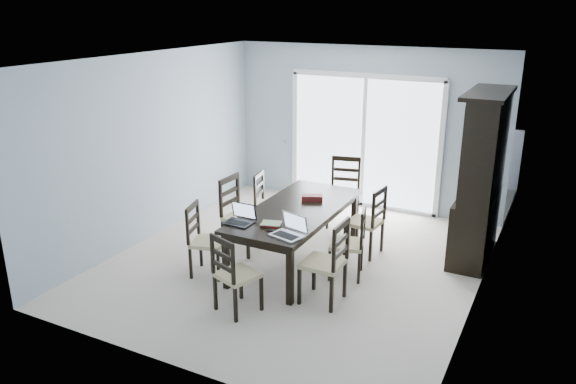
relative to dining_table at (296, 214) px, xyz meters
name	(u,v)px	position (x,y,z in m)	size (l,w,h in m)	color
floor	(296,262)	(0.00, 0.00, -0.67)	(5.00, 5.00, 0.00)	beige
ceiling	(297,59)	(0.00, 0.00, 1.93)	(5.00, 5.00, 0.00)	white
back_wall	(365,128)	(0.00, 2.50, 0.63)	(4.50, 0.02, 2.60)	#94A3B1
wall_left	(153,146)	(-2.25, 0.00, 0.63)	(0.02, 5.00, 2.60)	#94A3B1
wall_right	(486,193)	(2.25, 0.00, 0.63)	(0.02, 5.00, 2.60)	#94A3B1
balcony	(380,190)	(0.00, 3.50, -0.72)	(4.50, 2.00, 0.10)	gray
railing	(398,147)	(0.00, 4.50, -0.12)	(4.50, 0.06, 1.10)	#99999E
dining_table	(296,214)	(0.00, 0.00, 0.00)	(1.00, 2.20, 0.75)	black
china_hutch	(481,180)	(2.02, 1.25, 0.40)	(0.50, 1.38, 2.20)	black
sliding_door	(364,142)	(0.00, 2.48, 0.41)	(2.52, 0.05, 2.18)	silver
chair_left_near	(201,232)	(-0.90, -0.80, -0.12)	(0.49, 0.48, 1.05)	black
chair_left_mid	(237,206)	(-0.90, 0.02, -0.05)	(0.47, 0.46, 1.18)	black
chair_left_far	(266,196)	(-0.86, 0.74, -0.13)	(0.47, 0.46, 1.04)	black
chair_right_near	(331,254)	(0.81, -0.76, -0.07)	(0.44, 0.43, 1.14)	black
chair_right_mid	(354,235)	(0.80, -0.04, -0.12)	(0.49, 0.48, 1.05)	black
chair_right_far	(371,214)	(0.78, 0.66, -0.09)	(0.46, 0.45, 1.10)	black
chair_end_near	(231,267)	(-0.06, -1.45, -0.12)	(0.51, 0.52, 1.05)	black
chair_end_far	(345,184)	(0.03, 1.59, -0.05)	(0.53, 0.55, 1.18)	black
laptop_dark	(238,219)	(-0.38, -0.78, 0.13)	(0.33, 0.23, 0.23)	black
laptop_silver	(287,232)	(0.31, -0.86, 0.14)	(0.40, 0.33, 0.24)	#B6B6B9
book_stack	(271,224)	(-0.01, -0.66, 0.10)	(0.27, 0.23, 0.04)	maroon
cell_phone	(272,231)	(0.08, -0.80, 0.08)	(0.11, 0.05, 0.01)	black
game_box	(312,198)	(0.05, 0.37, 0.11)	(0.27, 0.14, 0.07)	#4D0F15
hot_tub	(341,157)	(-0.79, 3.51, -0.20)	(2.18, 2.04, 0.95)	maroon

